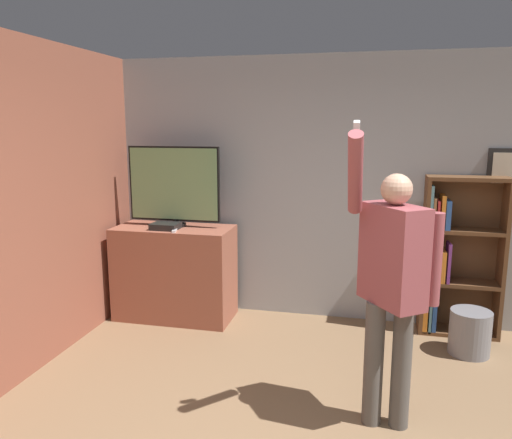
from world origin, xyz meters
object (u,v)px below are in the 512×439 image
(television, at_px, (174,186))
(game_console, at_px, (166,226))
(waste_bin, at_px, (470,332))
(bookshelf, at_px, (454,257))
(person, at_px, (392,277))

(television, xyz_separation_m, game_console, (-0.04, -0.16, -0.39))
(waste_bin, bearing_deg, game_console, 177.41)
(game_console, height_order, waste_bin, game_console)
(game_console, xyz_separation_m, bookshelf, (2.81, 0.33, -0.24))
(television, height_order, waste_bin, television)
(game_console, relative_size, waste_bin, 0.69)
(game_console, height_order, bookshelf, bookshelf)
(television, bearing_deg, bookshelf, 3.52)
(television, relative_size, person, 0.47)
(person, xyz_separation_m, waste_bin, (0.76, 1.27, -0.85))
(game_console, distance_m, bookshelf, 2.84)
(person, bearing_deg, television, -162.79)
(bookshelf, bearing_deg, television, -176.48)
(game_console, distance_m, person, 2.58)
(television, xyz_separation_m, waste_bin, (2.88, -0.29, -1.20))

